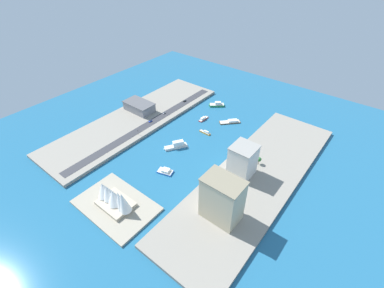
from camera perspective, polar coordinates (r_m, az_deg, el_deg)
ground_plane at (r=297.39m, az=-0.88°, el=-0.30°), size 440.00×440.00×0.00m
quay_west at (r=264.34m, az=13.24°, el=-6.86°), size 70.00×240.00×3.47m
quay_east at (r=345.57m, az=-11.60°, el=5.19°), size 70.00×240.00×3.47m
peninsula_point at (r=244.34m, az=-15.70°, el=-12.36°), size 68.49×45.44×2.00m
road_strip at (r=330.11m, az=-9.07°, el=4.22°), size 10.63×228.00×0.15m
ferry_green_doubledeck at (r=370.68m, az=5.27°, el=8.27°), size 19.99×18.44×6.15m
water_taxi_orange at (r=315.59m, az=2.78°, el=2.49°), size 15.37×3.28×3.84m
ferry_white_commuter at (r=293.18m, az=-3.27°, el=-0.27°), size 18.53×24.67×7.89m
catamaran_blue at (r=265.09m, az=-5.64°, el=-5.73°), size 16.82×12.17×4.08m
tugboat_red at (r=340.04m, az=2.42°, el=5.35°), size 4.65×16.10×3.75m
barge_flat_brown at (r=337.79m, az=8.18°, el=4.71°), size 22.61×23.51×3.48m
warehouse_low_gray at (r=357.00m, az=-11.07°, el=7.80°), size 39.01×22.80×11.47m
office_block_beige at (r=211.52m, az=6.36°, el=-11.50°), size 31.00×21.00×40.03m
hotel_broad_white at (r=252.52m, az=10.62°, el=-3.45°), size 21.80×22.71×31.88m
hatchback_blue at (r=333.44m, az=-8.77°, el=4.81°), size 1.92×4.83×1.67m
sedan_silver at (r=347.62m, az=-5.87°, el=6.54°), size 1.98×4.47×1.62m
suv_black at (r=373.57m, az=-1.56°, el=9.09°), size 2.00×4.90×1.68m
traffic_light_waterfront at (r=311.26m, az=-11.34°, el=2.60°), size 0.36×0.36×6.50m
opera_landmark at (r=237.78m, az=-16.26°, el=-10.69°), size 40.15×22.02×22.42m
park_tree_cluster at (r=269.06m, az=12.40°, el=-3.70°), size 12.47×22.49×8.05m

